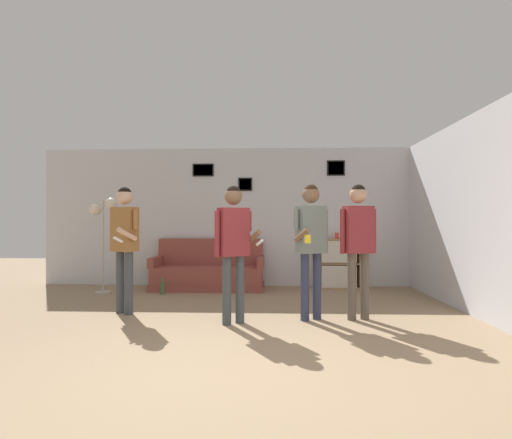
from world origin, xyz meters
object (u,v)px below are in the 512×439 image
(floor_lamp, at_px, (103,219))
(person_player_foreground_left, at_px, (124,235))
(bookshelf, at_px, (338,263))
(bottle_on_floor, at_px, (162,288))
(person_watcher_holding_cup, at_px, (311,236))
(person_player_foreground_center, at_px, (233,239))
(couch, at_px, (209,273))
(person_spectator_near_bookshelf, at_px, (358,236))
(drinking_cup, at_px, (337,236))

(floor_lamp, bearing_deg, person_player_foreground_left, -57.87)
(bookshelf, xyz_separation_m, bottle_on_floor, (-3.14, -0.82, -0.35))
(person_player_foreground_left, bearing_deg, bookshelf, 34.33)
(person_watcher_holding_cup, xyz_separation_m, bottle_on_floor, (-2.39, 1.67, -0.96))
(person_player_foreground_left, xyz_separation_m, person_watcher_holding_cup, (2.52, -0.25, 0.00))
(floor_lamp, distance_m, person_player_foreground_center, 3.19)
(couch, bearing_deg, person_player_foreground_center, -74.24)
(person_player_foreground_left, xyz_separation_m, person_spectator_near_bookshelf, (3.13, -0.21, 0.00))
(bookshelf, height_order, floor_lamp, floor_lamp)
(bookshelf, distance_m, person_watcher_holding_cup, 2.67)
(person_player_foreground_center, height_order, person_watcher_holding_cup, person_watcher_holding_cup)
(person_player_foreground_center, xyz_separation_m, person_spectator_near_bookshelf, (1.59, 0.28, 0.02))
(bookshelf, height_order, person_player_foreground_center, person_player_foreground_center)
(couch, height_order, person_player_foreground_center, person_player_foreground_center)
(person_spectator_near_bookshelf, xyz_separation_m, drinking_cup, (0.12, 2.44, -0.09))
(person_watcher_holding_cup, bearing_deg, person_player_foreground_left, 174.38)
(bookshelf, distance_m, floor_lamp, 4.36)
(person_player_foreground_center, relative_size, person_watcher_holding_cup, 0.98)
(bottle_on_floor, height_order, drinking_cup, drinking_cup)
(floor_lamp, xyz_separation_m, bottle_on_floor, (1.07, -0.07, -1.19))
(person_player_foreground_center, distance_m, person_spectator_near_bookshelf, 1.61)
(bookshelf, xyz_separation_m, drinking_cup, (-0.02, 0.00, 0.53))
(bottle_on_floor, bearing_deg, person_spectator_near_bookshelf, -28.48)
(couch, bearing_deg, person_watcher_holding_cup, -53.63)
(bottle_on_floor, distance_m, drinking_cup, 3.34)
(person_player_foreground_center, bearing_deg, person_spectator_near_bookshelf, 9.84)
(drinking_cup, bearing_deg, person_player_foreground_left, -145.49)
(floor_lamp, relative_size, person_watcher_holding_cup, 0.96)
(person_player_foreground_center, relative_size, person_spectator_near_bookshelf, 0.98)
(floor_lamp, bearing_deg, person_spectator_near_bookshelf, -22.66)
(bookshelf, relative_size, person_player_foreground_left, 0.54)
(person_player_foreground_left, xyz_separation_m, drinking_cup, (3.26, 2.24, -0.09))
(couch, bearing_deg, person_player_foreground_left, -112.17)
(bookshelf, bearing_deg, floor_lamp, -170.00)
(person_player_foreground_center, bearing_deg, drinking_cup, 57.85)
(bookshelf, height_order, drinking_cup, drinking_cup)
(bottle_on_floor, bearing_deg, bookshelf, 14.54)
(floor_lamp, bearing_deg, bookshelf, 10.00)
(person_watcher_holding_cup, bearing_deg, person_player_foreground_center, -166.63)
(floor_lamp, height_order, person_watcher_holding_cup, person_watcher_holding_cup)
(bottle_on_floor, bearing_deg, person_player_foreground_center, -53.38)
(floor_lamp, height_order, person_player_foreground_center, person_player_foreground_center)
(person_watcher_holding_cup, height_order, drinking_cup, person_watcher_holding_cup)
(floor_lamp, bearing_deg, bottle_on_floor, -3.86)
(person_player_foreground_left, distance_m, person_watcher_holding_cup, 2.54)
(person_spectator_near_bookshelf, bearing_deg, person_watcher_holding_cup, -175.96)
(floor_lamp, height_order, bottle_on_floor, floor_lamp)
(drinking_cup, bearing_deg, bottle_on_floor, -165.36)
(person_spectator_near_bookshelf, bearing_deg, person_player_foreground_left, 176.25)
(couch, distance_m, person_player_foreground_center, 2.73)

